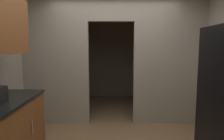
{
  "coord_description": "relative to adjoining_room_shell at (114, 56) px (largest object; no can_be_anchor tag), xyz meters",
  "views": [
    {
      "loc": [
        -0.04,
        -2.62,
        1.59
      ],
      "look_at": [
        -0.04,
        0.43,
        1.23
      ],
      "focal_mm": 31.73,
      "sensor_mm": 36.0,
      "label": 1
    }
  ],
  "objects": [
    {
      "name": "adjoining_room_shell",
      "position": [
        0.0,
        0.0,
        0.0
      ],
      "size": [
        3.7,
        2.31,
        2.63
      ],
      "color": "gray",
      "rests_on": "ground"
    },
    {
      "name": "kitchen_partition",
      "position": [
        0.02,
        -1.64,
        0.07
      ],
      "size": [
        3.7,
        0.12,
        2.63
      ],
      "color": "#ADA899",
      "rests_on": "ground"
    }
  ]
}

